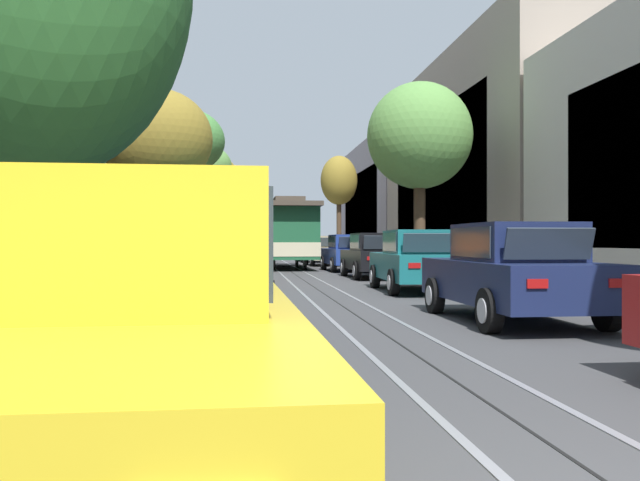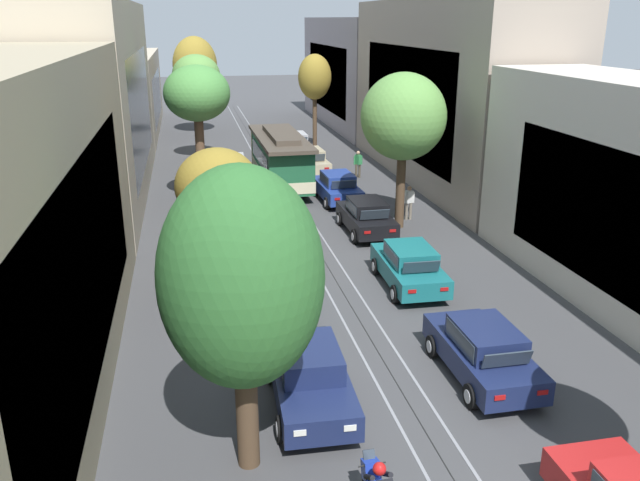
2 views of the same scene
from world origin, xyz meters
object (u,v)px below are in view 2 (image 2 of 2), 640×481
at_px(street_tree_kerb_left_far, 195,65).
at_px(street_tree_kerb_right_second, 403,117).
at_px(parked_car_orange_fourth_left, 257,230).
at_px(pedestrian_on_left_pavement, 409,201).
at_px(parked_car_black_fourth_right, 366,216).
at_px(parked_car_silver_far_right, 295,144).
at_px(street_tree_kerb_left_fourth, 196,77).
at_px(street_tree_kerb_right_mid, 315,78).
at_px(street_tree_kerb_left_near, 242,282).
at_px(parked_car_beige_sixth_right, 310,161).
at_px(parked_car_navy_second_right, 483,351).
at_px(parked_car_maroon_fifth_left, 245,195).
at_px(pedestrian_on_right_pavement, 358,163).
at_px(pedestrian_crossing_far, 183,186).
at_px(parked_car_navy_second_left, 310,377).
at_px(parked_car_teal_mid_left, 276,283).
at_px(street_tree_kerb_left_mid, 197,95).
at_px(parked_car_silver_sixth_left, 232,169).
at_px(parked_car_teal_mid_right, 409,266).
at_px(street_tree_kerb_left_second, 218,189).
at_px(cable_car_trolley, 281,160).
at_px(parked_car_blue_fifth_right, 337,187).

bearing_deg(street_tree_kerb_left_far, street_tree_kerb_right_second, -73.10).
bearing_deg(parked_car_orange_fourth_left, pedestrian_on_left_pavement, 19.39).
distance_m(parked_car_black_fourth_right, parked_car_silver_far_right, 18.42).
relative_size(street_tree_kerb_left_fourth, street_tree_kerb_right_mid, 1.03).
height_order(street_tree_kerb_left_near, street_tree_kerb_right_second, street_tree_kerb_right_second).
xyz_separation_m(parked_car_black_fourth_right, parked_car_beige_sixth_right, (-0.27, 12.37, 0.00)).
height_order(parked_car_black_fourth_right, pedestrian_on_left_pavement, pedestrian_on_left_pavement).
bearing_deg(parked_car_navy_second_right, parked_car_maroon_fifth_left, 105.31).
distance_m(pedestrian_on_right_pavement, pedestrian_crossing_far, 11.19).
distance_m(parked_car_navy_second_left, street_tree_kerb_left_near, 4.42).
bearing_deg(parked_car_teal_mid_left, street_tree_kerb_left_mid, 98.46).
bearing_deg(parked_car_silver_far_right, street_tree_kerb_left_near, -101.15).
relative_size(parked_car_orange_fourth_left, parked_car_silver_far_right, 1.01).
relative_size(parked_car_navy_second_right, parked_car_silver_far_right, 1.00).
bearing_deg(pedestrian_on_right_pavement, street_tree_kerb_left_far, 116.85).
xyz_separation_m(parked_car_maroon_fifth_left, pedestrian_on_right_pavement, (7.45, 5.87, 0.14)).
bearing_deg(pedestrian_crossing_far, parked_car_silver_sixth_left, 55.15).
distance_m(street_tree_kerb_left_far, pedestrian_crossing_far, 22.43).
distance_m(parked_car_navy_second_right, street_tree_kerb_right_second, 14.20).
height_order(parked_car_maroon_fifth_left, street_tree_kerb_left_far, street_tree_kerb_left_far).
height_order(parked_car_teal_mid_right, street_tree_kerb_left_far, street_tree_kerb_left_far).
bearing_deg(parked_car_maroon_fifth_left, street_tree_kerb_left_second, -99.66).
height_order(parked_car_silver_sixth_left, parked_car_black_fourth_right, same).
relative_size(parked_car_maroon_fifth_left, pedestrian_crossing_far, 2.66).
bearing_deg(street_tree_kerb_left_mid, pedestrian_crossing_far, 171.79).
relative_size(parked_car_beige_sixth_right, street_tree_kerb_right_mid, 0.64).
height_order(street_tree_kerb_left_mid, pedestrian_crossing_far, street_tree_kerb_left_mid).
relative_size(parked_car_teal_mid_right, street_tree_kerb_left_fourth, 0.62).
relative_size(parked_car_maroon_fifth_left, street_tree_kerb_right_second, 0.62).
relative_size(street_tree_kerb_left_fourth, cable_car_trolley, 0.78).
height_order(street_tree_kerb_left_second, pedestrian_on_left_pavement, street_tree_kerb_left_second).
distance_m(parked_car_maroon_fifth_left, street_tree_kerb_right_mid, 17.22).
relative_size(parked_car_beige_sixth_right, street_tree_kerb_left_far, 0.55).
xyz_separation_m(parked_car_teal_mid_right, street_tree_kerb_left_mid, (-6.98, 13.03, 4.82)).
relative_size(parked_car_teal_mid_right, parked_car_blue_fifth_right, 1.00).
bearing_deg(parked_car_silver_sixth_left, parked_car_silver_far_right, 55.86).
xyz_separation_m(parked_car_navy_second_right, pedestrian_on_left_pavement, (2.84, 14.40, 0.15)).
xyz_separation_m(parked_car_teal_mid_left, street_tree_kerb_right_second, (6.85, 7.59, 4.31)).
xyz_separation_m(parked_car_teal_mid_left, parked_car_black_fourth_right, (5.08, 6.99, 0.00)).
xyz_separation_m(parked_car_orange_fourth_left, parked_car_beige_sixth_right, (4.80, 13.43, 0.00)).
relative_size(parked_car_blue_fifth_right, cable_car_trolley, 0.48).
relative_size(parked_car_black_fourth_right, street_tree_kerb_left_second, 0.84).
relative_size(parked_car_maroon_fifth_left, street_tree_kerb_left_fourth, 0.62).
height_order(parked_car_black_fourth_right, parked_car_beige_sixth_right, same).
bearing_deg(parked_car_navy_second_right, parked_car_silver_sixth_left, 101.82).
xyz_separation_m(parked_car_silver_far_right, street_tree_kerb_left_second, (-6.61, -24.00, 3.04)).
bearing_deg(pedestrian_on_left_pavement, cable_car_trolley, 125.88).
relative_size(parked_car_black_fourth_right, street_tree_kerb_left_far, 0.55).
height_order(parked_car_teal_mid_left, parked_car_navy_second_right, same).
relative_size(street_tree_kerb_right_second, pedestrian_on_right_pavement, 4.27).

